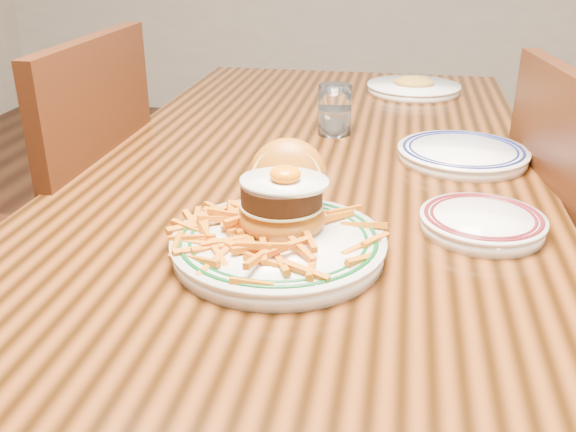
% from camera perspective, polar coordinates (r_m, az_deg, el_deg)
% --- Properties ---
extents(table, '(0.85, 1.60, 0.75)m').
position_cam_1_polar(table, '(1.29, 2.42, 1.79)').
color(table, black).
rests_on(table, floor).
extents(chair_left, '(0.46, 0.46, 0.97)m').
position_cam_1_polar(chair_left, '(1.47, -19.75, -2.88)').
color(chair_left, '#39180B').
rests_on(chair_left, floor).
extents(main_plate, '(0.29, 0.30, 0.14)m').
position_cam_1_polar(main_plate, '(0.87, -0.71, -0.84)').
color(main_plate, white).
rests_on(main_plate, table).
extents(side_plate, '(0.18, 0.18, 0.03)m').
position_cam_1_polar(side_plate, '(0.97, 16.90, -0.46)').
color(side_plate, white).
rests_on(side_plate, table).
extents(rear_plate, '(0.24, 0.24, 0.03)m').
position_cam_1_polar(rear_plate, '(1.27, 15.26, 5.42)').
color(rear_plate, white).
rests_on(rear_plate, table).
extents(water_glass, '(0.07, 0.07, 0.11)m').
position_cam_1_polar(water_glass, '(1.38, 4.17, 9.15)').
color(water_glass, white).
rests_on(water_glass, table).
extents(far_plate, '(0.25, 0.25, 0.04)m').
position_cam_1_polar(far_plate, '(1.78, 11.09, 11.15)').
color(far_plate, white).
rests_on(far_plate, table).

